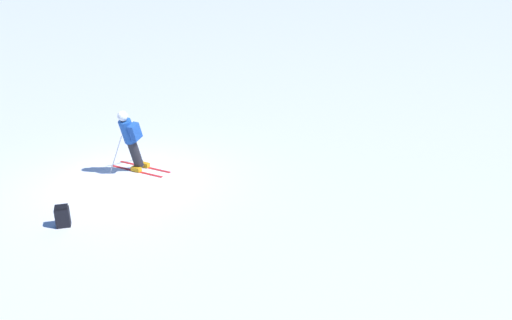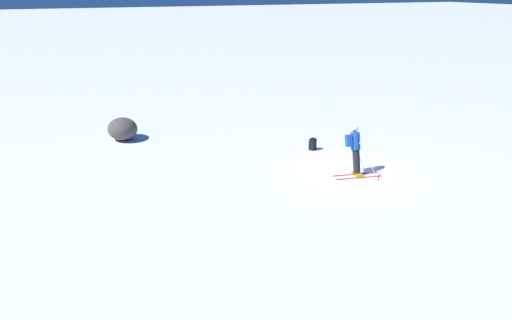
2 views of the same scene
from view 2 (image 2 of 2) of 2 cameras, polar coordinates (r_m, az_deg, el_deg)
name	(u,v)px [view 2 (image 2 of 2)]	position (r m, az deg, el deg)	size (l,w,h in m)	color
ground_plane	(346,170)	(19.31, 10.22, -1.09)	(300.00, 300.00, 0.00)	white
skier	(355,147)	(18.65, 11.25, 1.46)	(1.42, 1.83, 1.87)	red
spare_backpack	(313,144)	(21.37, 6.49, 1.80)	(0.34, 0.37, 0.50)	black
exposed_boulder_0	(123,129)	(23.38, -15.00, 3.46)	(1.54, 1.31, 1.00)	#4C4742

